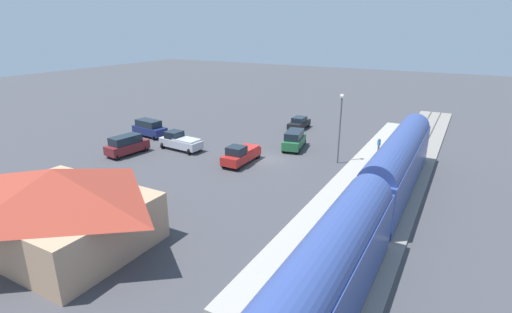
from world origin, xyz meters
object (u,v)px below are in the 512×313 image
object	(u,v)px
passenger_train	(318,290)
pickup_silver	(180,141)
light_pole_near_platform	(340,120)
pedestrian_on_platform	(379,144)
pickup_red	(241,154)
sedan_black	(299,123)
suv_navy	(149,128)
suv_green	(294,139)
suv_maroon	(127,145)
station_building	(59,205)

from	to	relation	value
passenger_train	pickup_silver	xyz separation A→B (m)	(24.63, -20.11, -1.83)
passenger_train	light_pole_near_platform	size ratio (longest dim) A/B	7.97
pedestrian_on_platform	pickup_red	xyz separation A→B (m)	(12.18, 10.12, -0.25)
passenger_train	sedan_black	size ratio (longest dim) A/B	13.11
pickup_silver	light_pole_near_platform	bearing A→B (deg)	-165.84
pedestrian_on_platform	pickup_silver	distance (m)	23.03
pickup_red	suv_navy	bearing A→B (deg)	-11.40
light_pole_near_platform	suv_green	bearing A→B (deg)	-21.53
suv_maroon	passenger_train	bearing A→B (deg)	151.32
station_building	pickup_red	size ratio (longest dim) A/B	2.21
sedan_black	light_pole_near_platform	xyz separation A→B (m)	(-9.34, 11.36, 3.83)
suv_navy	pedestrian_on_platform	bearing A→B (deg)	-166.42
station_building	pedestrian_on_platform	xyz separation A→B (m)	(-14.38, -29.61, -1.51)
passenger_train	suv_maroon	world-z (taller)	passenger_train
suv_maroon	pedestrian_on_platform	bearing A→B (deg)	-151.29
station_building	pickup_silver	size ratio (longest dim) A/B	2.17
pickup_red	light_pole_near_platform	world-z (taller)	light_pole_near_platform
suv_navy	suv_green	size ratio (longest dim) A/B	0.98
sedan_black	suv_green	bearing A→B (deg)	109.56
station_building	passenger_train	bearing A→B (deg)	-179.78
suv_maroon	pickup_silver	xyz separation A→B (m)	(-4.17, -4.35, -0.12)
pedestrian_on_platform	sedan_black	size ratio (longest dim) A/B	0.38
suv_navy	suv_maroon	size ratio (longest dim) A/B	1.00
passenger_train	suv_navy	xyz separation A→B (m)	(31.99, -22.69, -1.71)
suv_maroon	suv_green	world-z (taller)	same
suv_navy	pickup_silver	distance (m)	7.81
sedan_black	suv_navy	distance (m)	20.68
pedestrian_on_platform	sedan_black	bearing A→B (deg)	-27.15
pickup_red	station_building	bearing A→B (deg)	83.57
station_building	suv_navy	distance (m)	26.77
light_pole_near_platform	passenger_train	bearing A→B (deg)	105.45
suv_maroon	pickup_red	xyz separation A→B (m)	(-13.00, -3.67, -0.12)
pedestrian_on_platform	light_pole_near_platform	bearing A→B (deg)	57.25
suv_maroon	suv_navy	bearing A→B (deg)	-65.29
pedestrian_on_platform	suv_maroon	bearing A→B (deg)	28.71
suv_maroon	pickup_silver	bearing A→B (deg)	-133.80
station_building	sedan_black	world-z (taller)	station_building
pedestrian_on_platform	light_pole_near_platform	distance (m)	6.80
pickup_silver	passenger_train	bearing A→B (deg)	140.77
suv_green	pedestrian_on_platform	bearing A→B (deg)	-164.98
pedestrian_on_platform	suv_navy	distance (m)	29.19
suv_navy	sedan_black	bearing A→B (deg)	-140.08
sedan_black	light_pole_near_platform	world-z (taller)	light_pole_near_platform
station_building	light_pole_near_platform	distance (m)	27.16
passenger_train	pickup_silver	bearing A→B (deg)	-39.23
station_building	suv_maroon	size ratio (longest dim) A/B	2.36
passenger_train	suv_navy	world-z (taller)	passenger_train
sedan_black	suv_green	xyz separation A→B (m)	(-3.17, 8.92, 0.27)
passenger_train	pedestrian_on_platform	distance (m)	29.81
sedan_black	suv_green	size ratio (longest dim) A/B	0.87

